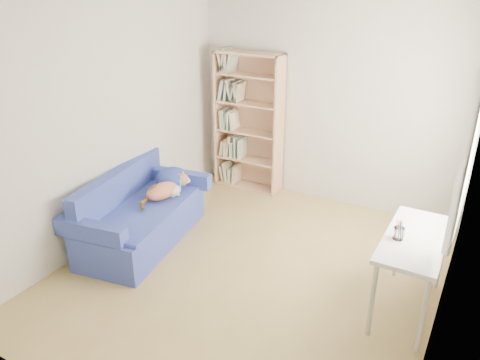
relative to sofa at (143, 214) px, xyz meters
name	(u,v)px	position (x,y,z in m)	size (l,w,h in m)	color
ground	(251,272)	(1.38, 0.01, -0.32)	(4.00, 4.00, 0.00)	#A18449
room_shell	(264,117)	(1.48, 0.05, 1.32)	(3.54, 4.04, 2.62)	silver
sofa	(143,214)	(0.00, 0.00, 0.00)	(1.03, 1.75, 0.80)	navy
bookshelf	(249,128)	(0.35, 1.85, 0.55)	(0.94, 0.29, 1.88)	tan
desk	(415,246)	(2.86, 0.19, 0.35)	(0.49, 1.08, 0.75)	silver
pen_cup	(399,232)	(2.73, 0.09, 0.50)	(0.09, 0.09, 0.18)	white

